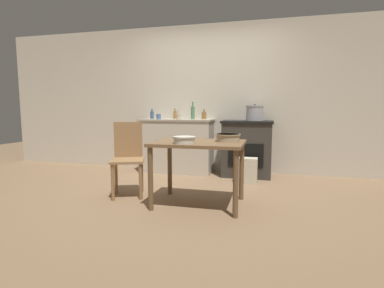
# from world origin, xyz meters

# --- Properties ---
(ground_plane) EXTENTS (14.00, 14.00, 0.00)m
(ground_plane) POSITION_xyz_m (0.00, 0.00, 0.00)
(ground_plane) COLOR #896B4C
(wall_back) EXTENTS (8.00, 0.07, 2.55)m
(wall_back) POSITION_xyz_m (0.00, 1.58, 1.27)
(wall_back) COLOR beige
(wall_back) RESTS_ON ground_plane
(counter_cabinet) EXTENTS (1.26, 0.54, 0.92)m
(counter_cabinet) POSITION_xyz_m (-0.49, 1.30, 0.46)
(counter_cabinet) COLOR beige
(counter_cabinet) RESTS_ON ground_plane
(stove) EXTENTS (0.82, 0.57, 0.91)m
(stove) POSITION_xyz_m (0.72, 1.28, 0.46)
(stove) COLOR #38332D
(stove) RESTS_ON ground_plane
(work_table) EXTENTS (1.01, 0.74, 0.73)m
(work_table) POSITION_xyz_m (0.30, -0.38, 0.62)
(work_table) COLOR brown
(work_table) RESTS_ON ground_plane
(chair) EXTENTS (0.52, 0.52, 0.93)m
(chair) POSITION_xyz_m (-0.67, -0.22, 0.50)
(chair) COLOR #997047
(chair) RESTS_ON ground_plane
(flour_sack) EXTENTS (0.29, 0.20, 0.38)m
(flour_sack) POSITION_xyz_m (0.77, 0.79, 0.19)
(flour_sack) COLOR beige
(flour_sack) RESTS_ON ground_plane
(stock_pot) EXTENTS (0.28, 0.28, 0.27)m
(stock_pot) POSITION_xyz_m (0.83, 1.29, 1.03)
(stock_pot) COLOR #A8A8AD
(stock_pot) RESTS_ON stove
(mixing_bowl_large) EXTENTS (0.25, 0.25, 0.08)m
(mixing_bowl_large) POSITION_xyz_m (0.19, -0.59, 0.78)
(mixing_bowl_large) COLOR silver
(mixing_bowl_large) RESTS_ON work_table
(mixing_bowl_small) EXTENTS (0.28, 0.28, 0.09)m
(mixing_bowl_small) POSITION_xyz_m (0.61, -0.27, 0.78)
(mixing_bowl_small) COLOR tan
(mixing_bowl_small) RESTS_ON work_table
(bottle_far_left) EXTENTS (0.07, 0.07, 0.18)m
(bottle_far_left) POSITION_xyz_m (-0.97, 1.36, 0.99)
(bottle_far_left) COLOR #3D5675
(bottle_far_left) RESTS_ON counter_cabinet
(bottle_left) EXTENTS (0.07, 0.07, 0.30)m
(bottle_left) POSITION_xyz_m (-0.21, 1.32, 1.04)
(bottle_left) COLOR #517F5B
(bottle_left) RESTS_ON counter_cabinet
(bottle_mid_left) EXTENTS (0.08, 0.08, 0.17)m
(bottle_mid_left) POSITION_xyz_m (-0.03, 1.41, 0.99)
(bottle_mid_left) COLOR olive
(bottle_mid_left) RESTS_ON counter_cabinet
(bottle_center_left) EXTENTS (0.06, 0.06, 0.18)m
(bottle_center_left) POSITION_xyz_m (-0.58, 1.50, 1.00)
(bottle_center_left) COLOR olive
(bottle_center_left) RESTS_ON counter_cabinet
(cup_center) EXTENTS (0.08, 0.08, 0.09)m
(cup_center) POSITION_xyz_m (-0.77, 1.15, 0.97)
(cup_center) COLOR #4C6B99
(cup_center) RESTS_ON counter_cabinet
(cup_center_right) EXTENTS (0.07, 0.07, 0.09)m
(cup_center_right) POSITION_xyz_m (-0.40, 1.11, 0.97)
(cup_center_right) COLOR beige
(cup_center_right) RESTS_ON counter_cabinet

